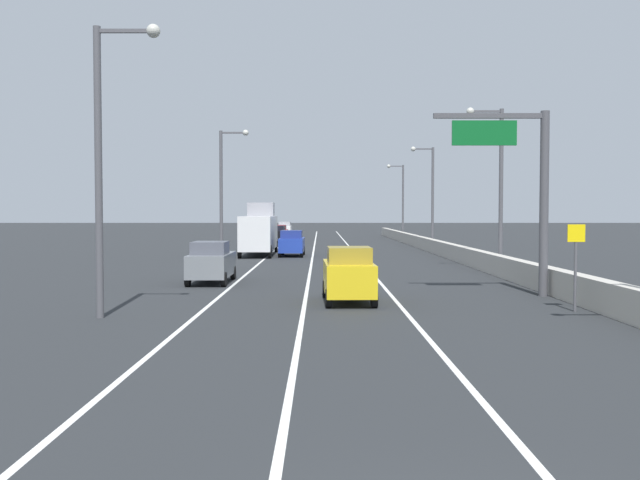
{
  "coord_description": "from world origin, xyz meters",
  "views": [
    {
      "loc": [
        -1.43,
        -6.35,
        3.41
      ],
      "look_at": [
        -1.42,
        45.28,
        1.38
      ],
      "focal_mm": 39.38,
      "sensor_mm": 36.0,
      "label": 1
    }
  ],
  "objects_px": {
    "car_red_2": "(279,232)",
    "car_white_4": "(285,229)",
    "car_blue_3": "(292,243)",
    "car_yellow_0": "(348,275)",
    "overhead_sign_gantry": "(526,180)",
    "lamp_post_right_second": "(496,177)",
    "lamp_post_left_mid": "(225,185)",
    "lamp_post_left_near": "(107,149)",
    "car_gray_1": "(211,262)",
    "lamp_post_right_third": "(430,190)",
    "car_black_5": "(278,234)",
    "speed_advisory_sign": "(575,260)",
    "lamp_post_right_fourth": "(401,196)",
    "box_truck": "(259,231)"
  },
  "relations": [
    {
      "from": "box_truck",
      "to": "car_blue_3",
      "type": "bearing_deg",
      "value": -30.34
    },
    {
      "from": "overhead_sign_gantry",
      "to": "speed_advisory_sign",
      "type": "bearing_deg",
      "value": -84.24
    },
    {
      "from": "car_red_2",
      "to": "car_white_4",
      "type": "relative_size",
      "value": 1.1
    },
    {
      "from": "lamp_post_right_third",
      "to": "car_red_2",
      "type": "relative_size",
      "value": 1.98
    },
    {
      "from": "lamp_post_left_near",
      "to": "car_white_4",
      "type": "relative_size",
      "value": 2.18
    },
    {
      "from": "speed_advisory_sign",
      "to": "lamp_post_right_fourth",
      "type": "relative_size",
      "value": 0.32
    },
    {
      "from": "car_gray_1",
      "to": "lamp_post_right_second",
      "type": "bearing_deg",
      "value": 23.15
    },
    {
      "from": "lamp_post_left_near",
      "to": "car_black_5",
      "type": "distance_m",
      "value": 57.12
    },
    {
      "from": "car_red_2",
      "to": "car_white_4",
      "type": "distance_m",
      "value": 12.76
    },
    {
      "from": "lamp_post_left_near",
      "to": "car_gray_1",
      "type": "relative_size",
      "value": 2.1
    },
    {
      "from": "lamp_post_left_mid",
      "to": "car_black_5",
      "type": "relative_size",
      "value": 2.1
    },
    {
      "from": "lamp_post_right_fourth",
      "to": "lamp_post_right_third",
      "type": "bearing_deg",
      "value": -90.25
    },
    {
      "from": "car_yellow_0",
      "to": "car_gray_1",
      "type": "bearing_deg",
      "value": 130.83
    },
    {
      "from": "speed_advisory_sign",
      "to": "lamp_post_right_third",
      "type": "xyz_separation_m",
      "value": [
        1.24,
        40.04,
        3.68
      ]
    },
    {
      "from": "car_gray_1",
      "to": "car_white_4",
      "type": "relative_size",
      "value": 1.04
    },
    {
      "from": "lamp_post_left_mid",
      "to": "overhead_sign_gantry",
      "type": "bearing_deg",
      "value": -56.05
    },
    {
      "from": "car_red_2",
      "to": "car_blue_3",
      "type": "bearing_deg",
      "value": -85.04
    },
    {
      "from": "lamp_post_right_third",
      "to": "car_blue_3",
      "type": "height_order",
      "value": "lamp_post_right_third"
    },
    {
      "from": "overhead_sign_gantry",
      "to": "lamp_post_right_fourth",
      "type": "xyz_separation_m",
      "value": [
        1.78,
        59.4,
        0.71
      ]
    },
    {
      "from": "lamp_post_right_third",
      "to": "car_black_5",
      "type": "bearing_deg",
      "value": 133.86
    },
    {
      "from": "car_yellow_0",
      "to": "car_black_5",
      "type": "distance_m",
      "value": 53.38
    },
    {
      "from": "car_black_5",
      "to": "box_truck",
      "type": "bearing_deg",
      "value": -90.15
    },
    {
      "from": "car_gray_1",
      "to": "car_black_5",
      "type": "relative_size",
      "value": 1.0
    },
    {
      "from": "lamp_post_right_third",
      "to": "car_blue_3",
      "type": "xyz_separation_m",
      "value": [
        -12.21,
        -9.51,
        -4.43
      ]
    },
    {
      "from": "car_blue_3",
      "to": "car_white_4",
      "type": "relative_size",
      "value": 1.01
    },
    {
      "from": "car_red_2",
      "to": "lamp_post_right_second",
      "type": "bearing_deg",
      "value": -72.19
    },
    {
      "from": "lamp_post_right_second",
      "to": "car_yellow_0",
      "type": "relative_size",
      "value": 2.3
    },
    {
      "from": "lamp_post_right_third",
      "to": "lamp_post_right_fourth",
      "type": "relative_size",
      "value": 1.0
    },
    {
      "from": "lamp_post_right_third",
      "to": "lamp_post_left_near",
      "type": "xyz_separation_m",
      "value": [
        -16.85,
        -41.49,
        0.0
      ]
    },
    {
      "from": "lamp_post_right_second",
      "to": "lamp_post_right_fourth",
      "type": "bearing_deg",
      "value": 90.0
    },
    {
      "from": "lamp_post_right_third",
      "to": "lamp_post_left_mid",
      "type": "relative_size",
      "value": 1.0
    },
    {
      "from": "car_blue_3",
      "to": "car_black_5",
      "type": "distance_m",
      "value": 25.07
    },
    {
      "from": "lamp_post_left_mid",
      "to": "car_white_4",
      "type": "height_order",
      "value": "lamp_post_left_mid"
    },
    {
      "from": "overhead_sign_gantry",
      "to": "car_yellow_0",
      "type": "distance_m",
      "value": 8.37
    },
    {
      "from": "lamp_post_right_second",
      "to": "car_blue_3",
      "type": "height_order",
      "value": "lamp_post_right_second"
    },
    {
      "from": "lamp_post_right_fourth",
      "to": "car_blue_3",
      "type": "xyz_separation_m",
      "value": [
        -12.31,
        -33.26,
        -4.43
      ]
    },
    {
      "from": "overhead_sign_gantry",
      "to": "car_white_4",
      "type": "height_order",
      "value": "overhead_sign_gantry"
    },
    {
      "from": "lamp_post_right_fourth",
      "to": "lamp_post_right_second",
      "type": "bearing_deg",
      "value": -90.0
    },
    {
      "from": "overhead_sign_gantry",
      "to": "car_gray_1",
      "type": "xyz_separation_m",
      "value": [
        -13.58,
        5.34,
        -3.72
      ]
    },
    {
      "from": "lamp_post_left_mid",
      "to": "car_yellow_0",
      "type": "height_order",
      "value": "lamp_post_left_mid"
    },
    {
      "from": "speed_advisory_sign",
      "to": "car_red_2",
      "type": "height_order",
      "value": "speed_advisory_sign"
    },
    {
      "from": "lamp_post_right_fourth",
      "to": "box_truck",
      "type": "distance_m",
      "value": 35.23
    },
    {
      "from": "car_yellow_0",
      "to": "car_blue_3",
      "type": "xyz_separation_m",
      "value": [
        -3.28,
        28.12,
        -0.04
      ]
    },
    {
      "from": "speed_advisory_sign",
      "to": "car_yellow_0",
      "type": "relative_size",
      "value": 0.73
    },
    {
      "from": "overhead_sign_gantry",
      "to": "car_yellow_0",
      "type": "bearing_deg",
      "value": -164.7
    },
    {
      "from": "car_yellow_0",
      "to": "box_truck",
      "type": "distance_m",
      "value": 30.29
    },
    {
      "from": "lamp_post_left_mid",
      "to": "car_red_2",
      "type": "xyz_separation_m",
      "value": [
        1.86,
        36.48,
        -4.51
      ]
    },
    {
      "from": "speed_advisory_sign",
      "to": "car_blue_3",
      "type": "distance_m",
      "value": 32.45
    },
    {
      "from": "lamp_post_right_second",
      "to": "lamp_post_left_mid",
      "type": "height_order",
      "value": "same"
    },
    {
      "from": "lamp_post_left_near",
      "to": "car_black_5",
      "type": "bearing_deg",
      "value": 87.96
    }
  ]
}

